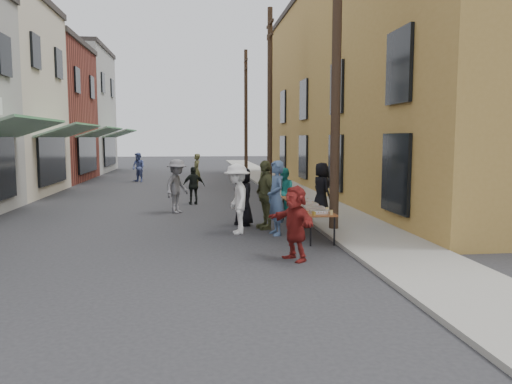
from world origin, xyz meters
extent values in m
plane|color=#28282B|center=(0.00, 0.00, 0.00)|extent=(120.00, 120.00, 0.00)
cube|color=gray|center=(5.00, 15.00, 0.05)|extent=(2.20, 60.00, 0.10)
cube|color=maroon|center=(-10.00, 21.00, 4.00)|extent=(8.00, 8.00, 8.00)
cube|color=gray|center=(-10.00, 29.00, 4.50)|extent=(8.00, 8.00, 9.00)
cube|color=#A57E3B|center=(11.10, 14.00, 5.00)|extent=(10.00, 28.00, 10.00)
cylinder|color=#2D2116|center=(4.30, 3.00, 4.50)|extent=(0.26, 0.26, 9.00)
cylinder|color=#2D2116|center=(4.30, 15.00, 4.50)|extent=(0.26, 0.26, 9.00)
cylinder|color=#2D2116|center=(4.30, 27.00, 4.50)|extent=(0.26, 0.26, 9.00)
cube|color=brown|center=(3.53, 3.13, 0.73)|extent=(0.70, 4.00, 0.04)
cylinder|color=black|center=(3.24, 1.25, 0.35)|extent=(0.04, 0.04, 0.71)
cylinder|color=black|center=(3.82, 1.25, 0.35)|extent=(0.04, 0.04, 0.71)
cylinder|color=black|center=(3.24, 5.01, 0.35)|extent=(0.04, 0.04, 0.71)
cylinder|color=black|center=(3.82, 5.01, 0.35)|extent=(0.04, 0.04, 0.71)
cube|color=maroon|center=(3.53, 1.48, 0.79)|extent=(0.50, 0.33, 0.08)
cube|color=#B2B2B7|center=(3.53, 2.13, 0.79)|extent=(0.50, 0.33, 0.08)
cube|color=tan|center=(3.53, 2.83, 0.79)|extent=(0.50, 0.33, 0.08)
cube|color=#B2B2B7|center=(3.53, 3.53, 0.79)|extent=(0.50, 0.33, 0.08)
cube|color=tan|center=(3.53, 4.23, 0.79)|extent=(0.50, 0.33, 0.08)
cylinder|color=#A57F26|center=(3.31, 1.18, 0.79)|extent=(0.07, 0.07, 0.08)
cylinder|color=#A57F26|center=(3.31, 1.28, 0.79)|extent=(0.07, 0.07, 0.08)
cylinder|color=#A57F26|center=(3.31, 1.38, 0.79)|extent=(0.07, 0.07, 0.08)
cylinder|color=tan|center=(3.73, 1.23, 0.81)|extent=(0.08, 0.08, 0.12)
imported|color=black|center=(1.93, 4.29, 0.86)|extent=(0.78, 0.97, 1.72)
imported|color=#435C82|center=(2.65, 2.74, 0.99)|extent=(0.60, 0.80, 1.98)
imported|color=teal|center=(3.40, 5.80, 0.80)|extent=(0.69, 0.84, 1.60)
imported|color=white|center=(1.63, 3.04, 0.95)|extent=(0.78, 1.26, 1.89)
imported|color=#505430|center=(2.49, 3.66, 0.97)|extent=(0.75, 1.23, 1.95)
imported|color=maroon|center=(2.60, -0.04, 0.80)|extent=(1.04, 1.54, 1.59)
imported|color=black|center=(4.50, 5.18, 0.95)|extent=(0.74, 0.94, 1.70)
imported|color=slate|center=(-0.10, 7.01, 0.92)|extent=(1.19, 1.38, 1.85)
imported|color=black|center=(0.45, 9.16, 0.73)|extent=(0.91, 0.49, 1.47)
imported|color=brown|center=(0.58, 15.97, 0.88)|extent=(0.45, 0.66, 1.75)
imported|color=#4F5E99|center=(-2.78, 19.47, 0.86)|extent=(1.05, 1.04, 1.72)
camera|label=1|loc=(0.54, -10.21, 2.58)|focal=35.00mm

